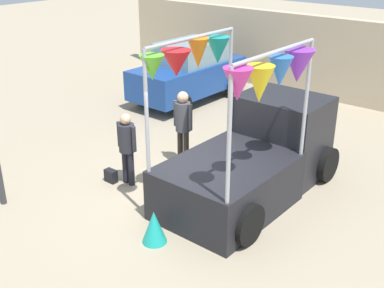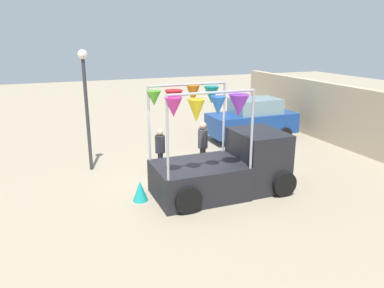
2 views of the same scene
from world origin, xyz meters
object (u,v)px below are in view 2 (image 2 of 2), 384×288
(person_customer, at_px, (160,147))
(street_lamp, at_px, (86,94))
(vendor_truck, at_px, (229,162))
(parked_car, at_px, (252,119))
(folded_kite_bundle_teal, at_px, (140,191))
(person_vendor, at_px, (203,141))
(handbag, at_px, (152,167))

(person_customer, xyz_separation_m, street_lamp, (-1.30, -2.19, 1.75))
(vendor_truck, xyz_separation_m, parked_car, (-4.93, 3.73, 0.02))
(street_lamp, xyz_separation_m, folded_kite_bundle_teal, (3.22, 0.98, -2.40))
(parked_car, bearing_deg, vendor_truck, -37.05)
(person_vendor, distance_m, street_lamp, 4.30)
(parked_car, relative_size, street_lamp, 0.96)
(person_vendor, relative_size, folded_kite_bundle_teal, 2.94)
(vendor_truck, xyz_separation_m, person_vendor, (-1.96, -0.02, 0.15))
(vendor_truck, relative_size, handbag, 14.62)
(parked_car, xyz_separation_m, folded_kite_bundle_teal, (4.63, -6.42, -0.64))
(person_vendor, xyz_separation_m, handbag, (-0.62, -1.67, -0.93))
(folded_kite_bundle_teal, bearing_deg, vendor_truck, 83.48)
(folded_kite_bundle_teal, bearing_deg, handbag, 156.14)
(parked_car, distance_m, folded_kite_bundle_teal, 7.94)
(vendor_truck, height_order, folded_kite_bundle_teal, vendor_truck)
(street_lamp, distance_m, folded_kite_bundle_teal, 4.14)
(parked_car, bearing_deg, person_customer, -62.59)
(parked_car, xyz_separation_m, person_vendor, (2.98, -3.75, 0.13))
(vendor_truck, relative_size, street_lamp, 0.98)
(person_vendor, height_order, folded_kite_bundle_teal, person_vendor)
(parked_car, height_order, handbag, parked_car)
(person_customer, relative_size, person_vendor, 0.90)
(person_vendor, height_order, street_lamp, street_lamp)
(person_customer, distance_m, folded_kite_bundle_teal, 2.36)
(person_vendor, bearing_deg, handbag, -110.47)
(vendor_truck, bearing_deg, person_vendor, -179.41)
(vendor_truck, distance_m, handbag, 3.18)
(vendor_truck, bearing_deg, handbag, -146.77)
(handbag, distance_m, street_lamp, 3.38)
(street_lamp, relative_size, folded_kite_bundle_teal, 6.96)
(person_vendor, relative_size, handbag, 6.29)
(handbag, xyz_separation_m, folded_kite_bundle_teal, (2.27, -1.00, 0.16))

